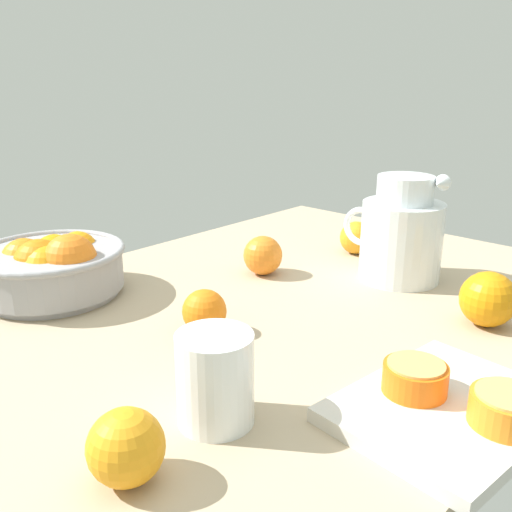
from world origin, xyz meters
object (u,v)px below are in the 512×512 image
object	(u,v)px
loose_orange_0	(356,238)
loose_orange_4	(204,311)
fruit_bowl	(51,266)
cutting_board	(447,409)
loose_orange_2	(126,447)
orange_half_1	(415,378)
juice_glass	(215,382)
loose_orange_1	(488,299)
juice_pitcher	(401,240)
loose_orange_3	(263,255)
orange_half_0	(508,409)

from	to	relation	value
loose_orange_0	loose_orange_4	xyz separation A→B (cm)	(-46.65, -4.75, -0.13)
fruit_bowl	cutting_board	size ratio (longest dim) A/B	1.00
loose_orange_4	loose_orange_2	bearing A→B (deg)	-145.26
cutting_board	orange_half_1	xyz separation A→B (cm)	(-0.43, 3.93, 2.60)
loose_orange_4	cutting_board	bearing A→B (deg)	-84.11
loose_orange_2	loose_orange_4	size ratio (longest dim) A/B	1.13
juice_glass	cutting_board	world-z (taller)	juice_glass
loose_orange_1	loose_orange_2	world-z (taller)	loose_orange_1
loose_orange_0	loose_orange_2	bearing A→B (deg)	-162.49
juice_pitcher	loose_orange_3	size ratio (longest dim) A/B	2.69
juice_pitcher	orange_half_1	world-z (taller)	juice_pitcher
juice_pitcher	loose_orange_2	bearing A→B (deg)	-172.26
orange_half_0	loose_orange_1	distance (cm)	29.04
loose_orange_3	loose_orange_2	bearing A→B (deg)	-150.39
juice_pitcher	orange_half_1	distance (cm)	42.45
orange_half_0	fruit_bowl	bearing A→B (deg)	99.12
loose_orange_3	juice_pitcher	bearing A→B (deg)	-52.78
orange_half_0	loose_orange_1	bearing A→B (deg)	25.46
loose_orange_0	loose_orange_1	size ratio (longest dim) A/B	0.81
fruit_bowl	loose_orange_1	distance (cm)	69.75
juice_pitcher	loose_orange_4	distance (cm)	40.51
loose_orange_1	loose_orange_3	xyz separation A→B (cm)	(-5.96, 39.50, -0.50)
fruit_bowl	loose_orange_4	distance (cm)	30.63
juice_glass	loose_orange_1	distance (cm)	45.84
juice_pitcher	cutting_board	xyz separation A→B (cm)	(-35.54, -26.14, -6.50)
juice_glass	cutting_board	bearing A→B (deg)	-45.51
loose_orange_0	loose_orange_4	size ratio (longest dim) A/B	1.04
orange_half_0	cutting_board	bearing A→B (deg)	92.37
juice_glass	loose_orange_3	bearing A→B (deg)	35.90
orange_half_0	loose_orange_2	distance (cm)	38.18
orange_half_1	loose_orange_2	distance (cm)	32.43
juice_glass	cutting_board	distance (cm)	25.75
loose_orange_0	loose_orange_4	distance (cm)	46.89
loose_orange_1	loose_orange_2	size ratio (longest dim) A/B	1.14
orange_half_0	loose_orange_2	size ratio (longest dim) A/B	1.06
loose_orange_0	loose_orange_2	size ratio (longest dim) A/B	0.92
cutting_board	loose_orange_1	world-z (taller)	loose_orange_1
juice_pitcher	loose_orange_4	xyz separation A→B (cm)	(-39.20, 9.36, -4.12)
orange_half_1	fruit_bowl	bearing A→B (deg)	99.97
juice_glass	loose_orange_1	xyz separation A→B (cm)	(44.31, -11.74, -0.54)
loose_orange_0	juice_glass	bearing A→B (deg)	-160.05
fruit_bowl	cutting_board	xyz separation A→B (cm)	(11.18, -65.13, -4.19)
juice_pitcher	orange_half_0	size ratio (longest dim) A/B	2.55
orange_half_1	loose_orange_4	size ratio (longest dim) A/B	1.13
juice_pitcher	loose_orange_1	world-z (taller)	juice_pitcher
juice_pitcher	loose_orange_0	size ratio (longest dim) A/B	2.91
loose_orange_0	orange_half_0	bearing A→B (deg)	-132.70
cutting_board	loose_orange_0	bearing A→B (deg)	43.11
orange_half_0	loose_orange_3	xyz separation A→B (cm)	(20.26, 51.99, 0.17)
juice_glass	orange_half_1	bearing A→B (deg)	-39.26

